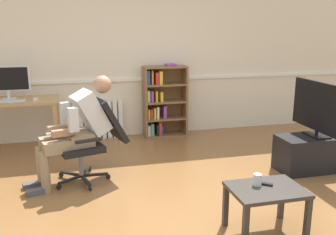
% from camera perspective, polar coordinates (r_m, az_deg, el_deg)
% --- Properties ---
extents(ground_plane, '(18.00, 18.00, 0.00)m').
position_cam_1_polar(ground_plane, '(3.76, 1.00, -13.64)').
color(ground_plane, brown).
extents(back_wall, '(12.00, 0.13, 2.70)m').
position_cam_1_polar(back_wall, '(5.94, -5.77, 10.05)').
color(back_wall, beige).
rests_on(back_wall, ground_plane).
extents(computer_desk, '(1.17, 0.61, 0.76)m').
position_cam_1_polar(computer_desk, '(5.54, -22.65, 1.37)').
color(computer_desk, tan).
rests_on(computer_desk, ground_plane).
extents(imac_monitor, '(0.60, 0.14, 0.46)m').
position_cam_1_polar(imac_monitor, '(5.56, -23.64, 5.35)').
color(imac_monitor, silver).
rests_on(imac_monitor, computer_desk).
extents(keyboard, '(0.36, 0.12, 0.02)m').
position_cam_1_polar(keyboard, '(5.38, -23.12, 2.37)').
color(keyboard, silver).
rests_on(keyboard, computer_desk).
extents(computer_mouse, '(0.06, 0.10, 0.03)m').
position_cam_1_polar(computer_mouse, '(5.36, -19.83, 2.68)').
color(computer_mouse, white).
rests_on(computer_mouse, computer_desk).
extents(bookshelf, '(0.69, 0.29, 1.16)m').
position_cam_1_polar(bookshelf, '(5.92, -0.98, 2.41)').
color(bookshelf, brown).
rests_on(bookshelf, ground_plane).
extents(radiator, '(0.87, 0.08, 0.59)m').
position_cam_1_polar(radiator, '(5.94, -11.20, -0.43)').
color(radiator, white).
rests_on(radiator, ground_plane).
extents(office_chair, '(0.85, 0.67, 0.95)m').
position_cam_1_polar(office_chair, '(4.30, -11.47, -2.84)').
color(office_chair, black).
rests_on(office_chair, ground_plane).
extents(person_seated, '(1.03, 0.56, 1.21)m').
position_cam_1_polar(person_seated, '(4.22, -13.93, -1.50)').
color(person_seated, '#937F60').
rests_on(person_seated, ground_plane).
extents(tv_stand, '(0.93, 0.43, 0.44)m').
position_cam_1_polar(tv_stand, '(4.93, 21.76, -5.10)').
color(tv_stand, black).
rests_on(tv_stand, ground_plane).
extents(tv_screen, '(0.20, 1.01, 0.66)m').
position_cam_1_polar(tv_screen, '(4.78, 22.37, 1.34)').
color(tv_screen, black).
rests_on(tv_screen, tv_stand).
extents(coffee_table, '(0.62, 0.46, 0.42)m').
position_cam_1_polar(coffee_table, '(3.28, 14.96, -11.57)').
color(coffee_table, '#332D28').
rests_on(coffee_table, ground_plane).
extents(drinking_glass, '(0.07, 0.07, 0.10)m').
position_cam_1_polar(drinking_glass, '(3.27, 13.69, -9.34)').
color(drinking_glass, silver).
rests_on(drinking_glass, coffee_table).
extents(spare_remote, '(0.14, 0.12, 0.02)m').
position_cam_1_polar(spare_remote, '(3.31, 14.63, -9.87)').
color(spare_remote, black).
rests_on(spare_remote, coffee_table).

